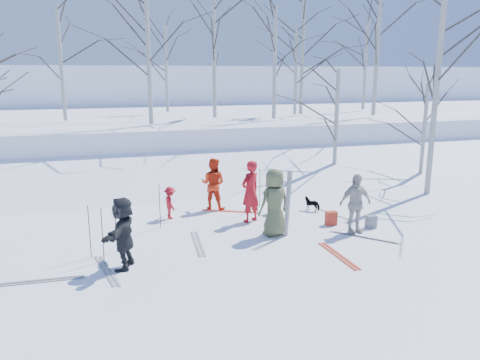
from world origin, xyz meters
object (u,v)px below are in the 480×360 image
object	(u,v)px
dog	(312,204)
backpack_dark	(274,208)
skier_olive_center	(274,202)
skier_grey_west	(123,233)
backpack_red	(331,218)
skier_red_seated	(170,203)
skier_red_north	(250,191)
skier_redor_behind	(213,184)
backpack_grey	(371,222)
skier_cream_east	(355,203)

from	to	relation	value
dog	backpack_dark	world-z (taller)	dog
skier_olive_center	skier_grey_west	bearing A→B (deg)	0.11
dog	backpack_red	size ratio (longest dim) A/B	1.33
skier_red_seated	skier_grey_west	distance (m)	3.86
skier_red_north	skier_redor_behind	bearing A→B (deg)	-93.51
skier_olive_center	backpack_grey	bearing A→B (deg)	160.51
dog	backpack_grey	bearing A→B (deg)	66.91
skier_cream_east	backpack_dark	bearing A→B (deg)	121.26
backpack_grey	skier_redor_behind	bearing A→B (deg)	140.42
skier_red_north	skier_olive_center	bearing A→B (deg)	72.21
skier_red_seated	backpack_red	world-z (taller)	skier_red_seated
skier_red_seated	backpack_dark	distance (m)	3.34
dog	backpack_red	xyz separation A→B (m)	(-0.11, -1.54, -0.03)
skier_red_north	dog	distance (m)	2.50
dog	backpack_dark	distance (m)	1.38
skier_redor_behind	skier_cream_east	xyz separation A→B (m)	(3.32, -3.51, -0.01)
skier_olive_center	skier_red_north	distance (m)	1.41
backpack_dark	backpack_grey	bearing A→B (deg)	-43.15
skier_red_north	skier_red_seated	bearing A→B (deg)	-51.63
skier_olive_center	backpack_dark	bearing A→B (deg)	-125.14
skier_cream_east	backpack_red	bearing A→B (deg)	108.82
skier_redor_behind	backpack_red	distance (m)	4.10
skier_grey_west	skier_red_north	bearing A→B (deg)	143.55
skier_redor_behind	skier_grey_west	world-z (taller)	skier_redor_behind
dog	skier_redor_behind	bearing A→B (deg)	-66.55
skier_cream_east	backpack_dark	world-z (taller)	skier_cream_east
skier_red_seated	backpack_red	xyz separation A→B (m)	(4.56, -2.05, -0.30)
backpack_dark	backpack_red	bearing A→B (deg)	-50.40
skier_olive_center	dog	xyz separation A→B (m)	(2.08, 1.88, -0.73)
skier_red_seated	backpack_grey	world-z (taller)	skier_red_seated
skier_grey_west	dog	world-z (taller)	skier_grey_west
skier_red_north	backpack_red	size ratio (longest dim) A/B	4.56
skier_red_seated	skier_red_north	bearing A→B (deg)	-120.33
skier_grey_west	backpack_grey	size ratio (longest dim) A/B	4.55
skier_olive_center	skier_red_north	size ratio (longest dim) A/B	1.00
skier_grey_west	backpack_red	distance (m)	6.38
skier_redor_behind	skier_red_seated	world-z (taller)	skier_redor_behind
skier_grey_west	backpack_grey	distance (m)	7.26
skier_cream_east	backpack_grey	world-z (taller)	skier_cream_east
backpack_red	skier_cream_east	bearing A→B (deg)	-68.11
backpack_red	skier_red_seated	bearing A→B (deg)	155.75
skier_olive_center	skier_red_seated	distance (m)	3.55
skier_redor_behind	backpack_grey	world-z (taller)	skier_redor_behind
skier_red_north	skier_grey_west	size ratio (longest dim) A/B	1.11
skier_olive_center	backpack_red	distance (m)	2.14
skier_redor_behind	backpack_red	size ratio (longest dim) A/B	4.16
skier_olive_center	backpack_dark	size ratio (longest dim) A/B	4.81
skier_redor_behind	backpack_dark	size ratio (longest dim) A/B	4.36
skier_olive_center	skier_redor_behind	size ratio (longest dim) A/B	1.10
skier_olive_center	skier_redor_behind	distance (m)	3.22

